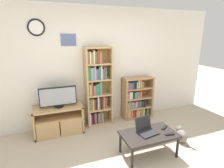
{
  "coord_description": "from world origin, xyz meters",
  "views": [
    {
      "loc": [
        -1.03,
        -1.72,
        1.97
      ],
      "look_at": [
        0.01,
        1.12,
        1.14
      ],
      "focal_mm": 28.0,
      "sensor_mm": 36.0,
      "label": 1
    }
  ],
  "objects_px": {
    "bookshelf_short": "(136,99)",
    "laptop": "(146,129)",
    "television": "(58,97)",
    "coffee_table": "(149,136)",
    "bookshelf_tall": "(97,88)",
    "remote_near_laptop": "(164,127)",
    "cat": "(181,135)",
    "remote_far_from_laptop": "(170,134)",
    "tv_stand": "(59,120)"
  },
  "relations": [
    {
      "from": "laptop",
      "to": "cat",
      "type": "relative_size",
      "value": 0.76
    },
    {
      "from": "tv_stand",
      "to": "coffee_table",
      "type": "height_order",
      "value": "tv_stand"
    },
    {
      "from": "bookshelf_short",
      "to": "remote_far_from_laptop",
      "type": "height_order",
      "value": "bookshelf_short"
    },
    {
      "from": "remote_near_laptop",
      "to": "remote_far_from_laptop",
      "type": "bearing_deg",
      "value": 132.5
    },
    {
      "from": "bookshelf_short",
      "to": "cat",
      "type": "relative_size",
      "value": 2.14
    },
    {
      "from": "television",
      "to": "coffee_table",
      "type": "height_order",
      "value": "television"
    },
    {
      "from": "bookshelf_short",
      "to": "remote_far_from_laptop",
      "type": "relative_size",
      "value": 6.2
    },
    {
      "from": "television",
      "to": "cat",
      "type": "relative_size",
      "value": 1.52
    },
    {
      "from": "television",
      "to": "remote_near_laptop",
      "type": "xyz_separation_m",
      "value": [
        1.7,
        -1.19,
        -0.37
      ]
    },
    {
      "from": "tv_stand",
      "to": "remote_near_laptop",
      "type": "bearing_deg",
      "value": -35.12
    },
    {
      "from": "bookshelf_short",
      "to": "laptop",
      "type": "height_order",
      "value": "bookshelf_short"
    },
    {
      "from": "television",
      "to": "bookshelf_tall",
      "type": "xyz_separation_m",
      "value": [
        0.84,
        0.14,
        0.07
      ]
    },
    {
      "from": "tv_stand",
      "to": "cat",
      "type": "relative_size",
      "value": 2.04
    },
    {
      "from": "tv_stand",
      "to": "laptop",
      "type": "bearing_deg",
      "value": -42.22
    },
    {
      "from": "laptop",
      "to": "tv_stand",
      "type": "bearing_deg",
      "value": 127.11
    },
    {
      "from": "tv_stand",
      "to": "bookshelf_tall",
      "type": "relative_size",
      "value": 0.55
    },
    {
      "from": "tv_stand",
      "to": "television",
      "type": "distance_m",
      "value": 0.5
    },
    {
      "from": "bookshelf_tall",
      "to": "coffee_table",
      "type": "distance_m",
      "value": 1.57
    },
    {
      "from": "coffee_table",
      "to": "cat",
      "type": "distance_m",
      "value": 0.85
    },
    {
      "from": "laptop",
      "to": "remote_near_laptop",
      "type": "bearing_deg",
      "value": -9.63
    },
    {
      "from": "bookshelf_tall",
      "to": "tv_stand",
      "type": "bearing_deg",
      "value": -171.7
    },
    {
      "from": "bookshelf_tall",
      "to": "remote_near_laptop",
      "type": "relative_size",
      "value": 11.22
    },
    {
      "from": "coffee_table",
      "to": "remote_near_laptop",
      "type": "height_order",
      "value": "remote_near_laptop"
    },
    {
      "from": "tv_stand",
      "to": "cat",
      "type": "bearing_deg",
      "value": -27.58
    },
    {
      "from": "laptop",
      "to": "remote_near_laptop",
      "type": "height_order",
      "value": "laptop"
    },
    {
      "from": "bookshelf_tall",
      "to": "laptop",
      "type": "height_order",
      "value": "bookshelf_tall"
    },
    {
      "from": "bookshelf_short",
      "to": "cat",
      "type": "bearing_deg",
      "value": -75.24
    },
    {
      "from": "remote_near_laptop",
      "to": "remote_far_from_laptop",
      "type": "height_order",
      "value": "same"
    },
    {
      "from": "cat",
      "to": "television",
      "type": "bearing_deg",
      "value": 156.68
    },
    {
      "from": "coffee_table",
      "to": "remote_far_from_laptop",
      "type": "height_order",
      "value": "remote_far_from_laptop"
    },
    {
      "from": "bookshelf_tall",
      "to": "remote_far_from_laptop",
      "type": "xyz_separation_m",
      "value": [
        0.8,
        -1.55,
        -0.44
      ]
    },
    {
      "from": "television",
      "to": "cat",
      "type": "distance_m",
      "value": 2.52
    },
    {
      "from": "bookshelf_tall",
      "to": "remote_far_from_laptop",
      "type": "height_order",
      "value": "bookshelf_tall"
    },
    {
      "from": "bookshelf_tall",
      "to": "remote_far_from_laptop",
      "type": "bearing_deg",
      "value": -62.66
    },
    {
      "from": "laptop",
      "to": "cat",
      "type": "height_order",
      "value": "laptop"
    },
    {
      "from": "tv_stand",
      "to": "bookshelf_tall",
      "type": "distance_m",
      "value": 1.05
    },
    {
      "from": "laptop",
      "to": "remote_far_from_laptop",
      "type": "height_order",
      "value": "laptop"
    },
    {
      "from": "laptop",
      "to": "remote_near_laptop",
      "type": "xyz_separation_m",
      "value": [
        0.38,
        0.01,
        -0.05
      ]
    },
    {
      "from": "remote_near_laptop",
      "to": "coffee_table",
      "type": "bearing_deg",
      "value": 66.01
    },
    {
      "from": "cat",
      "to": "laptop",
      "type": "bearing_deg",
      "value": -170.5
    },
    {
      "from": "bookshelf_tall",
      "to": "cat",
      "type": "height_order",
      "value": "bookshelf_tall"
    },
    {
      "from": "laptop",
      "to": "cat",
      "type": "distance_m",
      "value": 0.91
    },
    {
      "from": "coffee_table",
      "to": "cat",
      "type": "xyz_separation_m",
      "value": [
        0.81,
        0.13,
        -0.23
      ]
    },
    {
      "from": "laptop",
      "to": "remote_far_from_laptop",
      "type": "relative_size",
      "value": 2.2
    },
    {
      "from": "bookshelf_tall",
      "to": "laptop",
      "type": "xyz_separation_m",
      "value": [
        0.47,
        -1.34,
        -0.39
      ]
    },
    {
      "from": "remote_near_laptop",
      "to": "remote_far_from_laptop",
      "type": "xyz_separation_m",
      "value": [
        -0.05,
        -0.21,
        0.0
      ]
    },
    {
      "from": "remote_near_laptop",
      "to": "laptop",
      "type": "bearing_deg",
      "value": 57.03
    },
    {
      "from": "bookshelf_short",
      "to": "laptop",
      "type": "distance_m",
      "value": 1.43
    },
    {
      "from": "coffee_table",
      "to": "remote_near_laptop",
      "type": "bearing_deg",
      "value": 10.01
    },
    {
      "from": "bookshelf_tall",
      "to": "laptop",
      "type": "distance_m",
      "value": 1.48
    }
  ]
}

